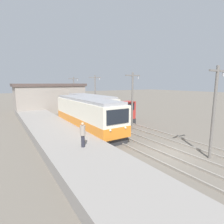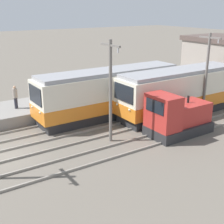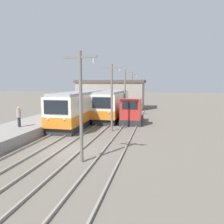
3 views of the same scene
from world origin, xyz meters
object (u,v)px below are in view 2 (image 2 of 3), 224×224
object	(u,v)px
commuter_train_center	(179,94)
person_on_platform	(15,96)
catenary_mast_far	(207,72)
catenary_mast_mid	(111,88)
commuter_train_left	(110,95)
shunting_locomotive	(177,118)

from	to	relation	value
commuter_train_center	person_on_platform	size ratio (longest dim) A/B	6.14
person_on_platform	catenary_mast_far	bearing A→B (deg)	58.70
commuter_train_center	catenary_mast_mid	xyz separation A→B (m)	(1.51, -7.57, 1.87)
commuter_train_left	catenary_mast_mid	bearing A→B (deg)	-32.66
shunting_locomotive	catenary_mast_mid	distance (m)	5.24
commuter_train_left	catenary_mast_mid	distance (m)	5.44
shunting_locomotive	commuter_train_left	bearing A→B (deg)	-164.09
commuter_train_left	catenary_mast_far	distance (m)	7.66
catenary_mast_mid	shunting_locomotive	bearing A→B (deg)	71.33
catenary_mast_mid	commuter_train_center	bearing A→B (deg)	101.27
catenary_mast_far	person_on_platform	distance (m)	14.86
commuter_train_left	person_on_platform	xyz separation A→B (m)	(-3.36, -6.55, 0.09)
catenary_mast_far	commuter_train_center	bearing A→B (deg)	-140.31
commuter_train_left	person_on_platform	world-z (taller)	commuter_train_left
commuter_train_center	commuter_train_left	bearing A→B (deg)	-120.21
catenary_mast_far	shunting_locomotive	bearing A→B (deg)	-71.30
commuter_train_center	catenary_mast_mid	size ratio (longest dim) A/B	1.69
commuter_train_left	catenary_mast_far	bearing A→B (deg)	54.59
commuter_train_center	shunting_locomotive	size ratio (longest dim) A/B	2.43
commuter_train_left	commuter_train_center	xyz separation A→B (m)	(2.80, 4.81, -0.02)
commuter_train_left	person_on_platform	size ratio (longest dim) A/B	6.84
shunting_locomotive	catenary_mast_mid	size ratio (longest dim) A/B	0.70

